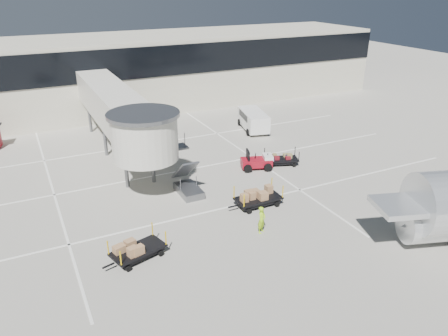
{
  "coord_description": "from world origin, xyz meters",
  "views": [
    {
      "loc": [
        -11.35,
        -20.91,
        13.98
      ],
      "look_at": [
        0.82,
        3.87,
        2.0
      ],
      "focal_mm": 35.0,
      "sensor_mm": 36.0,
      "label": 1
    }
  ],
  "objects_px": {
    "suitcase_cart": "(281,160)",
    "minivan": "(253,119)",
    "baggage_tug": "(257,162)",
    "box_cart_far": "(138,250)",
    "ground_worker": "(262,220)",
    "box_cart_near": "(258,199)"
  },
  "relations": [
    {
      "from": "ground_worker",
      "to": "baggage_tug",
      "type": "bearing_deg",
      "value": 28.82
    },
    {
      "from": "baggage_tug",
      "to": "minivan",
      "type": "relative_size",
      "value": 0.51
    },
    {
      "from": "baggage_tug",
      "to": "suitcase_cart",
      "type": "height_order",
      "value": "baggage_tug"
    },
    {
      "from": "suitcase_cart",
      "to": "ground_worker",
      "type": "xyz_separation_m",
      "value": [
        -6.75,
        -8.22,
        0.4
      ]
    },
    {
      "from": "baggage_tug",
      "to": "box_cart_near",
      "type": "bearing_deg",
      "value": -101.53
    },
    {
      "from": "box_cart_near",
      "to": "box_cart_far",
      "type": "xyz_separation_m",
      "value": [
        -8.83,
        -2.28,
        -0.04
      ]
    },
    {
      "from": "box_cart_near",
      "to": "suitcase_cart",
      "type": "bearing_deg",
      "value": 44.9
    },
    {
      "from": "suitcase_cart",
      "to": "box_cart_far",
      "type": "distance_m",
      "value": 16.03
    },
    {
      "from": "baggage_tug",
      "to": "minivan",
      "type": "height_order",
      "value": "minivan"
    },
    {
      "from": "suitcase_cart",
      "to": "minivan",
      "type": "height_order",
      "value": "minivan"
    },
    {
      "from": "suitcase_cart",
      "to": "box_cart_near",
      "type": "xyz_separation_m",
      "value": [
        -5.28,
        -5.31,
        0.11
      ]
    },
    {
      "from": "baggage_tug",
      "to": "suitcase_cart",
      "type": "xyz_separation_m",
      "value": [
        2.16,
        -0.18,
        -0.14
      ]
    },
    {
      "from": "box_cart_far",
      "to": "minivan",
      "type": "relative_size",
      "value": 0.69
    },
    {
      "from": "box_cart_far",
      "to": "ground_worker",
      "type": "xyz_separation_m",
      "value": [
        7.37,
        -0.64,
        0.33
      ]
    },
    {
      "from": "box_cart_far",
      "to": "ground_worker",
      "type": "height_order",
      "value": "ground_worker"
    },
    {
      "from": "box_cart_far",
      "to": "box_cart_near",
      "type": "bearing_deg",
      "value": -1.8
    },
    {
      "from": "box_cart_near",
      "to": "minivan",
      "type": "relative_size",
      "value": 0.72
    },
    {
      "from": "baggage_tug",
      "to": "box_cart_far",
      "type": "distance_m",
      "value": 14.26
    },
    {
      "from": "baggage_tug",
      "to": "ground_worker",
      "type": "bearing_deg",
      "value": -100.57
    },
    {
      "from": "suitcase_cart",
      "to": "box_cart_far",
      "type": "relative_size",
      "value": 0.91
    },
    {
      "from": "baggage_tug",
      "to": "box_cart_near",
      "type": "relative_size",
      "value": 0.72
    },
    {
      "from": "suitcase_cart",
      "to": "box_cart_near",
      "type": "relative_size",
      "value": 0.88
    }
  ]
}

